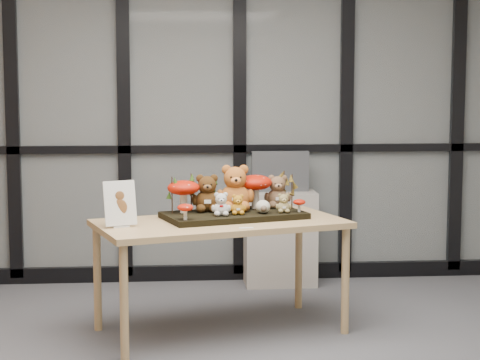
{
  "coord_description": "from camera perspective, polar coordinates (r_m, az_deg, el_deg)",
  "views": [
    {
      "loc": [
        -0.11,
        -4.32,
        1.61
      ],
      "look_at": [
        0.33,
        1.0,
        0.98
      ],
      "focal_mm": 65.0,
      "sensor_mm": 36.0,
      "label": 1
    }
  ],
  "objects": [
    {
      "name": "room_shell",
      "position": [
        4.32,
        -3.29,
        7.69
      ],
      "size": [
        5.0,
        5.0,
        5.0
      ],
      "color": "beige",
      "rests_on": "floor"
    },
    {
      "name": "bear_pooh_yellow",
      "position": [
        5.6,
        -0.33,
        -0.35
      ],
      "size": [
        0.3,
        0.29,
        0.32
      ],
      "primitive_type": null,
      "rotation": [
        0.0,
        0.0,
        0.31
      ],
      "color": "#B15D21",
      "rests_on": "diorama_tray"
    },
    {
      "name": "sprig_green_centre",
      "position": [
        5.65,
        -1.69,
        -0.87
      ],
      "size": [
        0.05,
        0.05,
        0.21
      ],
      "primitive_type": null,
      "color": "#18330B",
      "rests_on": "diorama_tray"
    },
    {
      "name": "sprig_green_mid_left",
      "position": [
        5.58,
        -3.22,
        -0.8
      ],
      "size": [
        0.05,
        0.05,
        0.24
      ],
      "primitive_type": null,
      "color": "#18330B",
      "rests_on": "diorama_tray"
    },
    {
      "name": "mushroom_back_left",
      "position": [
        5.52,
        -3.73,
        -0.98
      ],
      "size": [
        0.21,
        0.21,
        0.23
      ],
      "primitive_type": null,
      "color": "#AB1405",
      "rests_on": "diorama_tray"
    },
    {
      "name": "bear_beige_small",
      "position": [
        5.53,
        2.87,
        -1.45
      ],
      "size": [
        0.13,
        0.12,
        0.13
      ],
      "primitive_type": null,
      "rotation": [
        0.0,
        0.0,
        0.31
      ],
      "color": "#98854F",
      "rests_on": "diorama_tray"
    },
    {
      "name": "glass_partition",
      "position": [
        6.79,
        -3.83,
        5.13
      ],
      "size": [
        4.9,
        0.06,
        2.78
      ],
      "color": "#2D383F",
      "rests_on": "floor"
    },
    {
      "name": "label_card",
      "position": [
        5.18,
        0.41,
        -3.16
      ],
      "size": [
        0.09,
        0.03,
        0.0
      ],
      "primitive_type": "cube",
      "color": "white",
      "rests_on": "display_table"
    },
    {
      "name": "bear_tan_back",
      "position": [
        5.74,
        2.48,
        -0.62
      ],
      "size": [
        0.22,
        0.21,
        0.24
      ],
      "primitive_type": null,
      "rotation": [
        0.0,
        0.0,
        0.31
      ],
      "color": "brown",
      "rests_on": "diorama_tray"
    },
    {
      "name": "plush_cream_hedgehog",
      "position": [
        5.49,
        1.52,
        -1.72
      ],
      "size": [
        0.09,
        0.08,
        0.09
      ],
      "primitive_type": null,
      "rotation": [
        0.0,
        0.0,
        0.31
      ],
      "color": "beige",
      "rests_on": "diorama_tray"
    },
    {
      "name": "bear_white_bow",
      "position": [
        5.4,
        -1.25,
        -1.5
      ],
      "size": [
        0.15,
        0.14,
        0.16
      ],
      "primitive_type": null,
      "rotation": [
        0.0,
        0.0,
        0.31
      ],
      "color": "silver",
      "rests_on": "diorama_tray"
    },
    {
      "name": "display_table",
      "position": [
        5.45,
        -1.29,
        -3.38
      ],
      "size": [
        1.68,
        1.19,
        0.71
      ],
      "rotation": [
        0.0,
        0.0,
        0.31
      ],
      "color": "tan",
      "rests_on": "floor"
    },
    {
      "name": "sprig_dry_mid_right",
      "position": [
        5.66,
        3.43,
        -0.78
      ],
      "size": [
        0.05,
        0.05,
        0.23
      ],
      "primitive_type": null,
      "color": "brown",
      "rests_on": "diorama_tray"
    },
    {
      "name": "monitor",
      "position": [
        6.7,
        2.66,
        0.57
      ],
      "size": [
        0.44,
        0.05,
        0.31
      ],
      "color": "#47494E",
      "rests_on": "cabinet"
    },
    {
      "name": "bear_small_yellow",
      "position": [
        5.44,
        -0.14,
        -1.54
      ],
      "size": [
        0.13,
        0.12,
        0.14
      ],
      "primitive_type": null,
      "rotation": [
        0.0,
        0.0,
        0.31
      ],
      "color": "#C27C19",
      "rests_on": "diorama_tray"
    },
    {
      "name": "sprig_dry_far_right",
      "position": [
        5.76,
        2.91,
        -0.58
      ],
      "size": [
        0.05,
        0.05,
        0.24
      ],
      "primitive_type": null,
      "color": "brown",
      "rests_on": "diorama_tray"
    },
    {
      "name": "mushroom_front_right",
      "position": [
        5.56,
        3.91,
        -1.64
      ],
      "size": [
        0.08,
        0.08,
        0.09
      ],
      "primitive_type": null,
      "color": "#AB1405",
      "rests_on": "diorama_tray"
    },
    {
      "name": "diorama_tray",
      "position": [
        5.53,
        -0.4,
        -2.34
      ],
      "size": [
        0.97,
        0.68,
        0.04
      ],
      "primitive_type": "cube",
      "rotation": [
        0.0,
        0.0,
        0.31
      ],
      "color": "black",
      "rests_on": "display_table"
    },
    {
      "name": "sign_holder",
      "position": [
        5.25,
        -7.88,
        -1.69
      ],
      "size": [
        0.2,
        0.12,
        0.28
      ],
      "rotation": [
        0.0,
        0.0,
        0.36
      ],
      "color": "silver",
      "rests_on": "display_table"
    },
    {
      "name": "sprig_green_far_left",
      "position": [
        5.49,
        -4.48,
        -1.0
      ],
      "size": [
        0.05,
        0.05,
        0.23
      ],
      "primitive_type": null,
      "color": "#18330B",
      "rests_on": "diorama_tray"
    },
    {
      "name": "bear_brown_medium",
      "position": [
        5.56,
        -2.17,
        -0.73
      ],
      "size": [
        0.25,
        0.23,
        0.26
      ],
      "primitive_type": null,
      "rotation": [
        0.0,
        0.0,
        0.31
      ],
      "color": "#44290F",
      "rests_on": "diorama_tray"
    },
    {
      "name": "mushroom_back_right",
      "position": [
        5.68,
        1.01,
        -0.65
      ],
      "size": [
        0.22,
        0.22,
        0.24
      ],
      "primitive_type": null,
      "color": "#AB1405",
      "rests_on": "diorama_tray"
    },
    {
      "name": "mushroom_front_left",
      "position": [
        5.25,
        -3.61,
        -2.05
      ],
      "size": [
        0.1,
        0.1,
        0.11
      ],
      "primitive_type": null,
      "color": "#AB1405",
      "rests_on": "diorama_tray"
    },
    {
      "name": "cabinet",
      "position": [
        6.76,
        2.65,
        -3.84
      ],
      "size": [
        0.55,
        0.32,
        0.73
      ],
      "primitive_type": "cube",
      "color": "#A49D92",
      "rests_on": "floor"
    }
  ]
}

